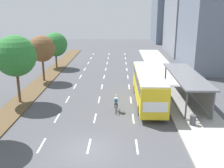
% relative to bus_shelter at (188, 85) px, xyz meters
% --- Properties ---
extents(ground_plane, '(140.00, 140.00, 0.00)m').
position_rel_bus_shelter_xyz_m(ground_plane, '(-9.53, -10.34, -1.87)').
color(ground_plane, '#4C4C51').
extents(median_strip, '(2.60, 52.00, 0.12)m').
position_rel_bus_shelter_xyz_m(median_strip, '(-17.83, 9.66, -1.81)').
color(median_strip, brown).
rests_on(median_strip, ground).
extents(sidewalk_right, '(4.50, 52.00, 0.15)m').
position_rel_bus_shelter_xyz_m(sidewalk_right, '(-0.28, 9.66, -1.79)').
color(sidewalk_right, '#ADAAA3').
rests_on(sidewalk_right, ground).
extents(lane_divider_left, '(0.14, 47.24, 0.01)m').
position_rel_bus_shelter_xyz_m(lane_divider_left, '(-13.03, 7.78, -1.86)').
color(lane_divider_left, white).
rests_on(lane_divider_left, ground).
extents(lane_divider_center, '(0.14, 47.24, 0.01)m').
position_rel_bus_shelter_xyz_m(lane_divider_center, '(-9.53, 7.78, -1.86)').
color(lane_divider_center, white).
rests_on(lane_divider_center, ground).
extents(lane_divider_right, '(0.14, 47.24, 0.01)m').
position_rel_bus_shelter_xyz_m(lane_divider_right, '(-6.03, 7.78, -1.86)').
color(lane_divider_right, white).
rests_on(lane_divider_right, ground).
extents(bus_shelter, '(2.90, 11.37, 2.86)m').
position_rel_bus_shelter_xyz_m(bus_shelter, '(0.00, 0.00, 0.00)').
color(bus_shelter, gray).
rests_on(bus_shelter, sidewalk_right).
extents(bus, '(2.54, 11.29, 3.37)m').
position_rel_bus_shelter_xyz_m(bus, '(-4.28, -0.48, 0.20)').
color(bus, yellow).
rests_on(bus, ground).
extents(cyclist, '(0.46, 1.82, 1.71)m').
position_rel_bus_shelter_xyz_m(cyclist, '(-7.62, -3.10, -1.08)').
color(cyclist, black).
rests_on(cyclist, ground).
extents(median_tree_second, '(4.22, 4.22, 7.03)m').
position_rel_bus_shelter_xyz_m(median_tree_second, '(-17.90, -0.87, 3.17)').
color(median_tree_second, brown).
rests_on(median_tree_second, median_strip).
extents(median_tree_third, '(3.52, 3.52, 6.17)m').
position_rel_bus_shelter_xyz_m(median_tree_third, '(-17.69, 7.60, 2.65)').
color(median_tree_third, brown).
rests_on(median_tree_third, median_strip).
extents(median_tree_fourth, '(3.96, 3.96, 5.83)m').
position_rel_bus_shelter_xyz_m(median_tree_fourth, '(-17.92, 16.08, 2.10)').
color(median_tree_fourth, brown).
rests_on(median_tree_fourth, median_strip).
extents(trash_bin, '(0.52, 0.52, 0.85)m').
position_rel_bus_shelter_xyz_m(trash_bin, '(-1.08, -6.23, -1.29)').
color(trash_bin, '#4C4C51').
rests_on(trash_bin, sidewalk_right).
extents(building_near_right, '(10.54, 12.50, 17.40)m').
position_rel_bus_shelter_xyz_m(building_near_right, '(8.73, 16.24, 6.83)').
color(building_near_right, slate).
rests_on(building_near_right, ground).
extents(building_mid_right, '(8.52, 14.38, 19.25)m').
position_rel_bus_shelter_xyz_m(building_mid_right, '(7.83, 31.58, 7.76)').
color(building_mid_right, gray).
rests_on(building_mid_right, ground).
extents(building_far_right, '(9.44, 14.86, 23.18)m').
position_rel_bus_shelter_xyz_m(building_far_right, '(9.63, 38.62, 9.72)').
color(building_far_right, slate).
rests_on(building_far_right, ground).
extents(building_tall_right, '(10.76, 13.67, 20.14)m').
position_rel_bus_shelter_xyz_m(building_tall_right, '(8.39, 53.04, 8.20)').
color(building_tall_right, slate).
rests_on(building_tall_right, ground).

